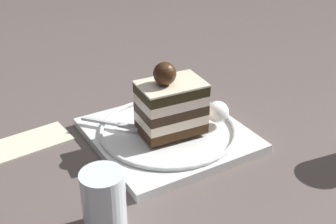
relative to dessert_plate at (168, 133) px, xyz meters
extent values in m
plane|color=#5B4F4B|center=(0.01, 0.03, -0.01)|extent=(2.40, 2.40, 0.00)
cube|color=white|center=(0.00, 0.00, 0.00)|extent=(0.25, 0.25, 0.01)
torus|color=white|center=(0.00, 0.00, 0.01)|extent=(0.24, 0.24, 0.01)
cube|color=#39210E|center=(0.00, 0.01, 0.02)|extent=(0.11, 0.07, 0.02)
cube|color=#FAE5C3|center=(0.00, 0.01, 0.04)|extent=(0.11, 0.07, 0.02)
cube|color=#332216|center=(0.00, 0.01, 0.05)|extent=(0.11, 0.07, 0.02)
cube|color=#F2DBC4|center=(0.00, 0.01, 0.07)|extent=(0.11, 0.07, 0.02)
cube|color=black|center=(0.00, 0.01, 0.09)|extent=(0.11, 0.07, 0.02)
cube|color=#F2E4C3|center=(0.00, 0.01, 0.10)|extent=(0.11, 0.07, 0.00)
sphere|color=#392110|center=(0.01, 0.01, 0.12)|extent=(0.04, 0.04, 0.04)
ellipsoid|color=white|center=(-0.08, 0.02, 0.03)|extent=(0.04, 0.04, 0.04)
cube|color=silver|center=(0.09, -0.07, 0.01)|extent=(0.05, 0.06, 0.00)
cube|color=silver|center=(0.07, -0.04, 0.01)|extent=(0.02, 0.02, 0.00)
cube|color=silver|center=(0.05, -0.02, 0.01)|extent=(0.02, 0.02, 0.00)
cube|color=silver|center=(0.05, -0.02, 0.01)|extent=(0.02, 0.02, 0.00)
cube|color=silver|center=(0.05, -0.02, 0.01)|extent=(0.02, 0.02, 0.00)
cube|color=silver|center=(0.05, -0.03, 0.01)|extent=(0.02, 0.02, 0.00)
cylinder|color=silver|center=(0.17, 0.15, 0.03)|extent=(0.06, 0.06, 0.09)
cylinder|color=black|center=(0.17, 0.15, 0.02)|extent=(0.05, 0.05, 0.06)
cube|color=beige|center=(0.21, -0.10, -0.01)|extent=(0.14, 0.09, 0.00)
camera|label=1|loc=(0.31, 0.57, 0.40)|focal=48.32mm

